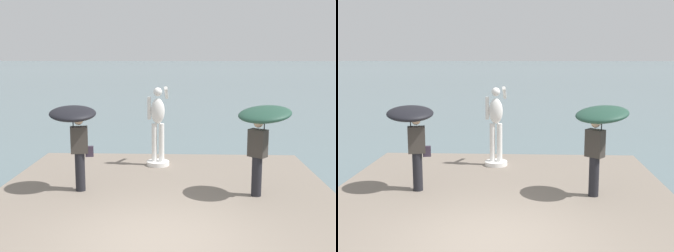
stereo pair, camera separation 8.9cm
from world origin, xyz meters
The scene contains 5 objects.
ground_plane centered at (0.00, 40.00, 0.00)m, with size 400.00×400.00×0.00m, color slate.
pier centered at (0.00, 1.65, 0.20)m, with size 7.70×9.31×0.40m, color slate.
statue_white_figure centered at (-0.29, 4.94, 1.41)m, with size 0.63×0.88×2.21m.
onlooker_left centered at (-1.99, 2.58, 1.92)m, with size 1.26×1.28×1.98m.
onlooker_right centered at (2.13, 2.34, 1.99)m, with size 1.60×1.60×2.04m.
Camera 1 is at (0.48, -6.80, 3.46)m, focal length 46.05 mm.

